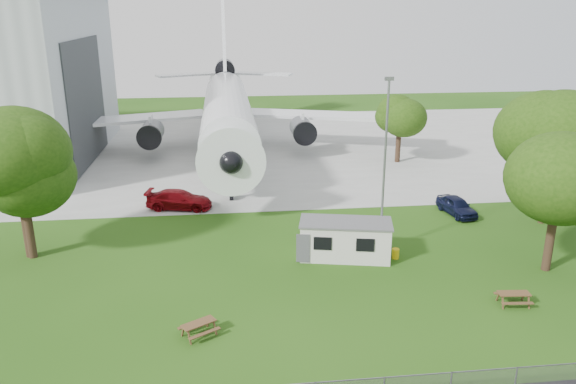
{
  "coord_description": "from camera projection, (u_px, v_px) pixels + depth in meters",
  "views": [
    {
      "loc": [
        -2.46,
        -29.18,
        16.34
      ],
      "look_at": [
        1.87,
        8.0,
        4.0
      ],
      "focal_mm": 35.0,
      "sensor_mm": 36.0,
      "label": 1
    }
  ],
  "objects": [
    {
      "name": "tree_east_front",
      "position": [
        560.0,
        177.0,
        34.77
      ],
      "size": [
        6.67,
        6.67,
        9.71
      ],
      "color": "#382619",
      "rests_on": "ground"
    },
    {
      "name": "site_cabin",
      "position": [
        345.0,
        239.0,
        38.19
      ],
      "size": [
        6.96,
        3.93,
        2.62
      ],
      "color": "silver",
      "rests_on": "ground"
    },
    {
      "name": "ground",
      "position": [
        272.0,
        300.0,
        32.91
      ],
      "size": [
        160.0,
        160.0,
        0.0
      ],
      "primitive_type": "plane",
      "color": "#325D18"
    },
    {
      "name": "tree_far_apron",
      "position": [
        400.0,
        116.0,
        60.74
      ],
      "size": [
        5.29,
        5.29,
        7.86
      ],
      "color": "#382619",
      "rests_on": "ground"
    },
    {
      "name": "airliner",
      "position": [
        227.0,
        108.0,
        64.87
      ],
      "size": [
        46.36,
        47.73,
        17.69
      ],
      "color": "white",
      "rests_on": "ground"
    },
    {
      "name": "tree_west_big",
      "position": [
        15.0,
        155.0,
        36.51
      ],
      "size": [
        7.62,
        7.62,
        11.02
      ],
      "color": "#382619",
      "rests_on": "ground"
    },
    {
      "name": "car_apron_van",
      "position": [
        179.0,
        200.0,
        47.63
      ],
      "size": [
        5.85,
        3.23,
        1.61
      ],
      "primitive_type": "imported",
      "rotation": [
        0.0,
        0.0,
        1.39
      ],
      "color": "maroon",
      "rests_on": "ground"
    },
    {
      "name": "picnic_west",
      "position": [
        199.0,
        335.0,
        29.38
      ],
      "size": [
        2.31,
        2.21,
        0.76
      ],
      "primitive_type": null,
      "rotation": [
        0.0,
        0.0,
        0.54
      ],
      "color": "brown",
      "rests_on": "ground"
    },
    {
      "name": "picnic_east",
      "position": [
        512.0,
        305.0,
        32.42
      ],
      "size": [
        1.92,
        1.65,
        0.76
      ],
      "primitive_type": null,
      "rotation": [
        0.0,
        0.0,
        -0.09
      ],
      "color": "brown",
      "rests_on": "ground"
    },
    {
      "name": "tree_west_small",
      "position": [
        22.0,
        179.0,
        36.86
      ],
      "size": [
        6.78,
        6.78,
        8.99
      ],
      "color": "#382619",
      "rests_on": "ground"
    },
    {
      "name": "tree_east_back",
      "position": [
        554.0,
        136.0,
        42.59
      ],
      "size": [
        8.57,
        8.57,
        11.34
      ],
      "color": "#382619",
      "rests_on": "ground"
    },
    {
      "name": "concrete_apron",
      "position": [
        245.0,
        147.0,
        68.76
      ],
      "size": [
        120.0,
        46.0,
        0.03
      ],
      "primitive_type": "cube",
      "color": "#B7B7B2",
      "rests_on": "ground"
    },
    {
      "name": "lamp_mast",
      "position": [
        384.0,
        169.0,
        37.79
      ],
      "size": [
        0.16,
        0.16,
        12.0
      ],
      "primitive_type": "cylinder",
      "color": "slate",
      "rests_on": "ground"
    },
    {
      "name": "car_ne_hatch",
      "position": [
        457.0,
        206.0,
        46.31
      ],
      "size": [
        2.45,
        4.58,
        1.48
      ],
      "primitive_type": "imported",
      "rotation": [
        0.0,
        0.0,
        0.17
      ],
      "color": "black",
      "rests_on": "ground"
    }
  ]
}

